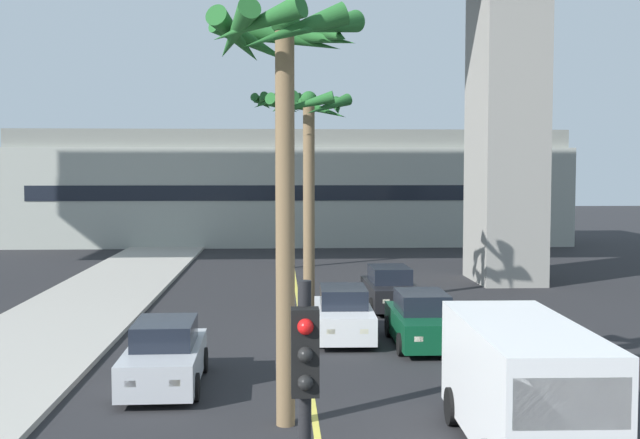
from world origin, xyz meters
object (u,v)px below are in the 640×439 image
(car_queue_second, at_px, (390,289))
(car_queue_fourth, at_px, (165,356))
(delivery_van, at_px, (523,383))
(palm_tree_far_median, at_px, (279,123))
(palm_tree_mid_median, at_px, (284,80))
(car_queue_third, at_px, (422,321))
(car_queue_front, at_px, (343,315))
(palm_tree_near_median, at_px, (309,138))

(car_queue_second, xyz_separation_m, car_queue_fourth, (-6.83, -10.25, 0.00))
(car_queue_fourth, xyz_separation_m, delivery_van, (7.16, -4.79, 0.57))
(palm_tree_far_median, bearing_deg, palm_tree_mid_median, -89.80)
(palm_tree_mid_median, bearing_deg, car_queue_second, 73.24)
(delivery_van, bearing_deg, car_queue_fourth, 146.24)
(car_queue_third, xyz_separation_m, palm_tree_mid_median, (-4.09, -7.11, 6.20))
(palm_tree_far_median, bearing_deg, car_queue_third, -77.10)
(car_queue_third, height_order, delivery_van, delivery_van)
(car_queue_front, xyz_separation_m, delivery_van, (2.47, -9.98, 0.57))
(car_queue_front, relative_size, palm_tree_far_median, 0.45)
(palm_tree_near_median, relative_size, palm_tree_far_median, 0.88)
(car_queue_fourth, bearing_deg, palm_tree_far_median, 82.99)
(car_queue_second, distance_m, car_queue_fourth, 12.32)
(delivery_van, distance_m, palm_tree_mid_median, 7.33)
(palm_tree_mid_median, bearing_deg, car_queue_front, 77.25)
(car_queue_fourth, distance_m, palm_tree_mid_median, 7.45)
(palm_tree_near_median, bearing_deg, palm_tree_mid_median, -94.27)
(car_queue_second, bearing_deg, delivery_van, -88.73)
(car_queue_fourth, height_order, palm_tree_mid_median, palm_tree_mid_median)
(car_queue_front, distance_m, delivery_van, 10.29)
(car_queue_third, relative_size, delivery_van, 0.78)
(car_queue_front, height_order, delivery_van, delivery_van)
(car_queue_front, xyz_separation_m, car_queue_second, (2.14, 5.06, 0.00))
(palm_tree_far_median, bearing_deg, car_queue_second, -71.38)
(delivery_van, xyz_separation_m, palm_tree_mid_median, (-4.33, 1.78, 5.64))
(car_queue_second, relative_size, car_queue_fourth, 1.00)
(car_queue_front, relative_size, car_queue_third, 1.01)
(car_queue_fourth, relative_size, palm_tree_near_median, 0.51)
(car_queue_fourth, distance_m, palm_tree_near_median, 12.43)
(palm_tree_near_median, height_order, palm_tree_far_median, palm_tree_far_median)
(palm_tree_far_median, bearing_deg, car_queue_front, -83.55)
(delivery_van, height_order, palm_tree_far_median, palm_tree_far_median)
(car_queue_third, bearing_deg, car_queue_second, 90.94)
(palm_tree_near_median, height_order, palm_tree_mid_median, palm_tree_mid_median)
(car_queue_front, bearing_deg, car_queue_third, -25.90)
(car_queue_third, bearing_deg, car_queue_fourth, -149.38)
(car_queue_third, xyz_separation_m, palm_tree_near_median, (-3.09, 6.31, 5.60))
(car_queue_front, xyz_separation_m, car_queue_fourth, (-4.69, -5.19, 0.00))
(palm_tree_near_median, distance_m, palm_tree_mid_median, 13.47)
(palm_tree_mid_median, xyz_separation_m, palm_tree_far_median, (-0.09, 25.37, 0.60))
(car_queue_third, distance_m, palm_tree_mid_median, 10.29)
(car_queue_third, relative_size, palm_tree_mid_median, 0.49)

